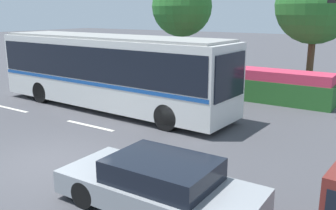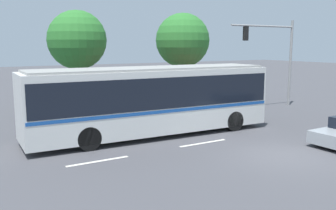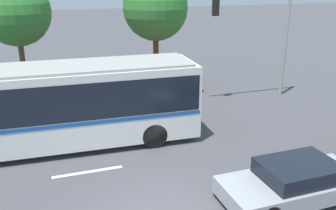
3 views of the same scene
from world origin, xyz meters
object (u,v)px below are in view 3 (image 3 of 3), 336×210
city_bus (44,103)px  traffic_light_pole (264,26)px  street_tree_left (16,12)px  street_tree_centre (155,8)px  sedan_foreground (295,182)px

city_bus → traffic_light_pole: traffic_light_pole is taller
street_tree_left → street_tree_centre: size_ratio=0.98×
sedan_foreground → street_tree_centre: (-0.17, 13.74, 4.02)m
sedan_foreground → street_tree_left: (-7.96, 13.84, 3.99)m
traffic_light_pole → street_tree_centre: 6.61m
sedan_foreground → street_tree_centre: 14.32m
street_tree_centre → sedan_foreground: bearing=-89.3°
street_tree_left → street_tree_centre: bearing=-0.7°
city_bus → street_tree_centre: bearing=51.0°
city_bus → street_tree_left: bearing=99.9°
street_tree_left → traffic_light_pole: bearing=-21.8°
sedan_foreground → traffic_light_pole: (4.31, 8.92, 3.37)m
street_tree_left → street_tree_centre: 7.79m
city_bus → sedan_foreground: size_ratio=2.63×
city_bus → traffic_light_pole: size_ratio=2.01×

